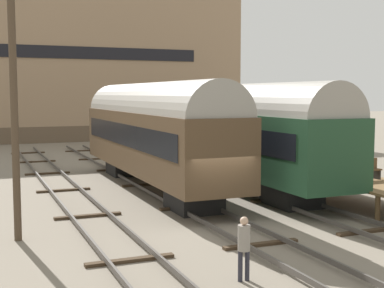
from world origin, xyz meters
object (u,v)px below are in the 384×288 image
(train_car_brown, at_px, (153,129))
(utility_pole, at_px, (14,97))
(person_worker, at_px, (244,243))
(bench, at_px, (365,168))
(train_car_green, at_px, (229,127))

(train_car_brown, relative_size, utility_pole, 1.81)
(train_car_brown, distance_m, utility_pole, 10.25)
(train_car_brown, bearing_deg, person_worker, -98.43)
(bench, bearing_deg, person_worker, -145.10)
(bench, relative_size, utility_pole, 0.16)
(train_car_green, relative_size, train_car_brown, 1.15)
(bench, distance_m, utility_pole, 14.73)
(utility_pole, bearing_deg, train_car_brown, 46.00)
(train_car_green, distance_m, bench, 7.83)
(person_worker, bearing_deg, train_car_brown, 81.57)
(train_car_green, height_order, bench, train_car_green)
(train_car_green, bearing_deg, utility_pole, -146.80)
(train_car_brown, relative_size, person_worker, 9.74)
(train_car_brown, relative_size, bench, 11.64)
(train_car_green, relative_size, person_worker, 11.22)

